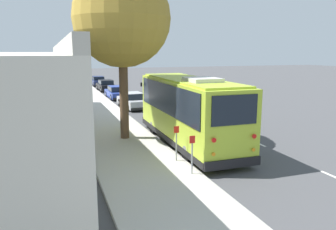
{
  "coord_description": "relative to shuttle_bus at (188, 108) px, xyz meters",
  "views": [
    {
      "loc": [
        -13.54,
        6.57,
        4.69
      ],
      "look_at": [
        2.8,
        0.72,
        1.3
      ],
      "focal_mm": 35.0,
      "sensor_mm": 36.0,
      "label": 1
    }
  ],
  "objects": [
    {
      "name": "sign_post_far",
      "position": [
        -2.66,
        1.67,
        -0.97
      ],
      "size": [
        0.06,
        0.22,
        1.49
      ],
      "color": "gray",
      "rests_on": "sidewalk_slab"
    },
    {
      "name": "sign_post_near",
      "position": [
        -4.28,
        1.67,
        -0.97
      ],
      "size": [
        0.06,
        0.22,
        1.47
      ],
      "color": "gray",
      "rests_on": "sidewalk_slab"
    },
    {
      "name": "street_tree",
      "position": [
        1.87,
        2.91,
        4.74
      ],
      "size": [
        4.91,
        4.91,
        9.35
      ],
      "color": "brown",
      "rests_on": "sidewalk_slab"
    },
    {
      "name": "ground_plane",
      "position": [
        -1.42,
        -0.12,
        -1.88
      ],
      "size": [
        160.0,
        160.0,
        0.0
      ],
      "primitive_type": "plane",
      "color": "#474749"
    },
    {
      "name": "sidewalk_slab",
      "position": [
        -1.42,
        3.24,
        -1.81
      ],
      "size": [
        80.0,
        3.63,
        0.15
      ],
      "primitive_type": "cube",
      "color": "beige",
      "rests_on": "ground"
    },
    {
      "name": "parked_sedan_black",
      "position": [
        24.6,
        0.24,
        -1.28
      ],
      "size": [
        4.46,
        1.87,
        1.31
      ],
      "rotation": [
        0.0,
        0.0,
        0.03
      ],
      "color": "black",
      "rests_on": "ground"
    },
    {
      "name": "curb_strip",
      "position": [
        -1.42,
        1.35,
        -1.81
      ],
      "size": [
        80.0,
        0.14,
        0.15
      ],
      "primitive_type": "cube",
      "color": "#AAA69D",
      "rests_on": "ground"
    },
    {
      "name": "lane_stripe_mid",
      "position": [
        -0.58,
        -3.46,
        -1.88
      ],
      "size": [
        2.4,
        0.14,
        0.01
      ],
      "primitive_type": "cube",
      "color": "silver",
      "rests_on": "ground"
    },
    {
      "name": "parked_sedan_navy",
      "position": [
        31.0,
        0.27,
        -1.28
      ],
      "size": [
        4.36,
        1.71,
        1.3
      ],
      "rotation": [
        0.0,
        0.0,
        -0.01
      ],
      "color": "#19234C",
      "rests_on": "ground"
    },
    {
      "name": "shuttle_bus",
      "position": [
        0.0,
        0.0,
        0.0
      ],
      "size": [
        9.22,
        2.65,
        3.52
      ],
      "rotation": [
        0.0,
        0.0,
        -0.01
      ],
      "color": "#ADC633",
      "rests_on": "ground"
    },
    {
      "name": "lane_stripe_ahead",
      "position": [
        5.42,
        -3.46,
        -1.88
      ],
      "size": [
        2.4,
        0.14,
        0.01
      ],
      "primitive_type": "cube",
      "color": "silver",
      "rests_on": "ground"
    },
    {
      "name": "parked_sedan_silver",
      "position": [
        11.46,
        0.12,
        -1.27
      ],
      "size": [
        4.3,
        1.92,
        1.33
      ],
      "rotation": [
        0.0,
        0.0,
        0.07
      ],
      "color": "#A8AAAF",
      "rests_on": "ground"
    },
    {
      "name": "parked_sedan_blue",
      "position": [
        17.76,
        0.29,
        -1.31
      ],
      "size": [
        4.64,
        1.73,
        1.26
      ],
      "rotation": [
        0.0,
        0.0,
        0.01
      ],
      "color": "navy",
      "rests_on": "ground"
    }
  ]
}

